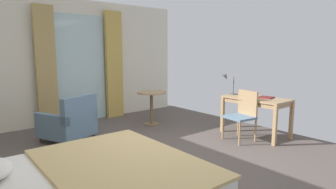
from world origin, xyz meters
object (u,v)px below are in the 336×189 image
object	(u,v)px
closed_book	(266,97)
round_cafe_table	(151,101)
desk_lamp	(227,79)
armchair_by_window	(69,123)
writing_desk	(256,102)
desk_chair	(243,113)

from	to	relation	value
closed_book	round_cafe_table	size ratio (longest dim) A/B	0.34
desk_lamp	armchair_by_window	size ratio (longest dim) A/B	0.48
writing_desk	closed_book	bearing A→B (deg)	-56.91
closed_book	desk_lamp	bearing A→B (deg)	94.34
armchair_by_window	round_cafe_table	bearing A→B (deg)	0.32
desk_chair	desk_lamp	size ratio (longest dim) A/B	1.87
writing_desk	round_cafe_table	size ratio (longest dim) A/B	1.65
writing_desk	armchair_by_window	bearing A→B (deg)	146.62
desk_lamp	round_cafe_table	world-z (taller)	desk_lamp
round_cafe_table	closed_book	bearing A→B (deg)	-60.69
writing_desk	desk_chair	size ratio (longest dim) A/B	1.33
desk_chair	armchair_by_window	xyz separation A→B (m)	(-2.50, 1.94, -0.18)
desk_chair	desk_lamp	distance (m)	0.91
desk_chair	desk_lamp	bearing A→B (deg)	63.36
round_cafe_table	writing_desk	bearing A→B (deg)	-60.99
closed_book	round_cafe_table	distance (m)	2.40
closed_book	armchair_by_window	size ratio (longest dim) A/B	0.25
desk_lamp	closed_book	size ratio (longest dim) A/B	1.96
desk_lamp	writing_desk	bearing A→B (deg)	-80.78
writing_desk	closed_book	xyz separation A→B (m)	(0.10, -0.15, 0.10)
writing_desk	round_cafe_table	distance (m)	2.22
desk_chair	closed_book	size ratio (longest dim) A/B	3.66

